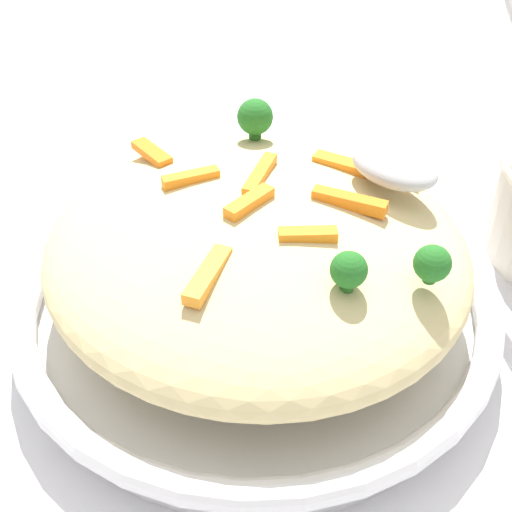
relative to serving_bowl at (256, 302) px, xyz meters
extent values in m
plane|color=silver|center=(0.00, 0.00, -0.02)|extent=(2.40, 2.40, 0.00)
cylinder|color=silver|center=(0.00, 0.00, -0.01)|extent=(0.28, 0.28, 0.02)
torus|color=silver|center=(0.00, 0.00, 0.01)|extent=(0.30, 0.30, 0.02)
torus|color=black|center=(0.00, 0.00, 0.01)|extent=(0.29, 0.29, 0.00)
ellipsoid|color=#DBC689|center=(0.00, 0.00, 0.04)|extent=(0.26, 0.25, 0.07)
cube|color=orange|center=(0.09, 0.01, 0.07)|extent=(0.04, 0.01, 0.01)
cube|color=orange|center=(0.00, 0.01, 0.08)|extent=(0.01, 0.03, 0.01)
cube|color=orange|center=(-0.04, 0.00, 0.08)|extent=(0.03, 0.03, 0.01)
cube|color=orange|center=(0.05, 0.01, 0.08)|extent=(0.02, 0.03, 0.01)
cube|color=orange|center=(0.00, -0.07, 0.07)|extent=(0.04, 0.02, 0.01)
cube|color=orange|center=(-0.03, 0.06, 0.07)|extent=(0.03, 0.04, 0.01)
cube|color=orange|center=(-0.02, -0.09, 0.07)|extent=(0.03, 0.03, 0.01)
cube|color=orange|center=(-0.03, -0.04, 0.08)|extent=(0.04, 0.03, 0.01)
cube|color=orange|center=(0.02, -0.02, 0.08)|extent=(0.03, 0.04, 0.01)
cylinder|color=#205B1C|center=(-0.08, 0.01, 0.07)|extent=(0.01, 0.01, 0.01)
sphere|color=#236B23|center=(-0.08, 0.01, 0.08)|extent=(0.02, 0.02, 0.02)
cylinder|color=#205B1C|center=(-0.10, -0.03, 0.07)|extent=(0.01, 0.01, 0.00)
sphere|color=#236B23|center=(-0.10, -0.03, 0.08)|extent=(0.02, 0.02, 0.02)
cylinder|color=#205B1C|center=(0.07, -0.06, 0.07)|extent=(0.01, 0.01, 0.01)
sphere|color=#236B23|center=(0.07, -0.06, 0.08)|extent=(0.02, 0.02, 0.02)
ellipsoid|color=#B7B7BC|center=(-0.04, -0.08, 0.08)|extent=(0.06, 0.04, 0.02)
camera|label=1|loc=(-0.24, 0.21, 0.30)|focal=48.04mm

